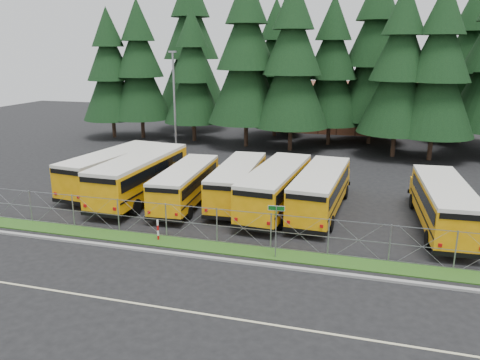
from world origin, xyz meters
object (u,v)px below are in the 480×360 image
(striped_bollard, at_px, (158,230))
(bus_5, at_px, (277,189))
(light_standard, at_px, (175,102))
(bus_3, at_px, (187,185))
(bus_2, at_px, (143,177))
(bus_1, at_px, (116,171))
(bus_4, at_px, (239,183))
(bus_east, at_px, (442,206))
(street_sign, at_px, (276,221))
(bus_6, at_px, (321,192))

(striped_bollard, bearing_deg, bus_5, 52.24)
(striped_bollard, xyz_separation_m, light_standard, (-7.04, 18.96, 4.90))
(bus_3, distance_m, light_standard, 14.57)
(bus_3, bearing_deg, bus_2, 170.18)
(bus_1, xyz_separation_m, bus_5, (12.60, -1.34, -0.01))
(bus_1, bearing_deg, bus_2, -17.14)
(bus_1, height_order, bus_2, bus_2)
(bus_4, height_order, bus_east, bus_east)
(bus_1, height_order, bus_3, bus_1)
(bus_1, relative_size, street_sign, 4.00)
(bus_2, relative_size, bus_4, 1.15)
(bus_1, xyz_separation_m, bus_east, (22.55, -2.05, -0.05))
(bus_1, distance_m, bus_6, 15.46)
(bus_2, distance_m, street_sign, 13.28)
(bus_6, height_order, bus_east, bus_east)
(street_sign, relative_size, striped_bollard, 2.34)
(bus_3, relative_size, light_standard, 0.99)
(striped_bollard, bearing_deg, bus_3, 97.33)
(bus_4, relative_size, bus_5, 0.93)
(bus_2, distance_m, bus_3, 3.53)
(bus_1, relative_size, bus_5, 1.01)
(bus_3, height_order, light_standard, light_standard)
(bus_1, relative_size, bus_6, 1.04)
(striped_bollard, bearing_deg, bus_1, 131.59)
(bus_4, bearing_deg, bus_5, -20.14)
(bus_3, distance_m, bus_5, 6.16)
(bus_4, xyz_separation_m, bus_5, (2.89, -0.90, 0.11))
(bus_east, bearing_deg, light_standard, 147.06)
(bus_3, height_order, bus_east, bus_east)
(light_standard, bearing_deg, bus_east, -29.87)
(street_sign, bearing_deg, light_standard, 125.27)
(bus_6, relative_size, light_standard, 1.06)
(bus_2, distance_m, bus_5, 9.65)
(bus_1, bearing_deg, light_standard, 96.21)
(bus_east, distance_m, street_sign, 10.84)
(bus_6, distance_m, street_sign, 7.78)
(striped_bollard, height_order, light_standard, light_standard)
(bus_3, distance_m, bus_east, 16.11)
(bus_5, relative_size, light_standard, 1.10)
(bus_east, bearing_deg, bus_5, 172.80)
(bus_3, distance_m, striped_bollard, 6.55)
(street_sign, height_order, striped_bollard, street_sign)
(bus_2, height_order, bus_4, bus_2)
(bus_3, relative_size, bus_5, 0.90)
(bus_6, distance_m, light_standard, 19.67)
(bus_2, xyz_separation_m, bus_5, (9.65, 0.02, -0.09))
(bus_3, relative_size, street_sign, 3.57)
(bus_2, xyz_separation_m, bus_4, (6.76, 0.92, -0.20))
(bus_4, distance_m, light_standard, 15.23)
(bus_1, xyz_separation_m, light_standard, (0.24, 10.76, 4.03))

